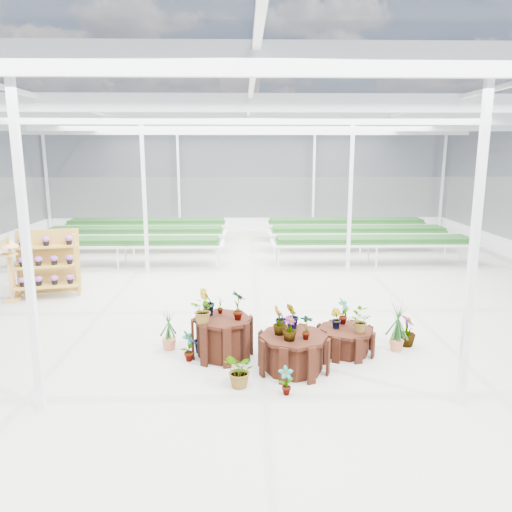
{
  "coord_description": "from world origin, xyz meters",
  "views": [
    {
      "loc": [
        -0.11,
        -10.55,
        3.57
      ],
      "look_at": [
        0.15,
        0.21,
        1.3
      ],
      "focal_mm": 35.0,
      "sensor_mm": 36.0,
      "label": 1
    }
  ],
  "objects_px": {
    "plinth_mid": "(293,353)",
    "plinth_low": "(345,341)",
    "plinth_tall": "(222,337)",
    "shelf_rack": "(47,264)",
    "bird_table": "(9,270)"
  },
  "relations": [
    {
      "from": "plinth_tall",
      "to": "plinth_low",
      "type": "bearing_deg",
      "value": 2.6
    },
    {
      "from": "plinth_mid",
      "to": "shelf_rack",
      "type": "relative_size",
      "value": 0.71
    },
    {
      "from": "plinth_tall",
      "to": "plinth_low",
      "type": "relative_size",
      "value": 1.03
    },
    {
      "from": "plinth_low",
      "to": "shelf_rack",
      "type": "distance_m",
      "value": 7.74
    },
    {
      "from": "plinth_low",
      "to": "bird_table",
      "type": "distance_m",
      "value": 8.13
    },
    {
      "from": "plinth_mid",
      "to": "plinth_low",
      "type": "relative_size",
      "value": 1.14
    },
    {
      "from": "plinth_low",
      "to": "plinth_mid",
      "type": "bearing_deg",
      "value": -145.01
    },
    {
      "from": "plinth_tall",
      "to": "bird_table",
      "type": "bearing_deg",
      "value": 147.03
    },
    {
      "from": "plinth_mid",
      "to": "plinth_low",
      "type": "xyz_separation_m",
      "value": [
        1.0,
        0.7,
        -0.08
      ]
    },
    {
      "from": "shelf_rack",
      "to": "bird_table",
      "type": "height_order",
      "value": "shelf_rack"
    },
    {
      "from": "plinth_tall",
      "to": "plinth_low",
      "type": "height_order",
      "value": "plinth_tall"
    },
    {
      "from": "shelf_rack",
      "to": "bird_table",
      "type": "distance_m",
      "value": 0.86
    },
    {
      "from": "plinth_tall",
      "to": "plinth_mid",
      "type": "bearing_deg",
      "value": -26.57
    },
    {
      "from": "plinth_mid",
      "to": "shelf_rack",
      "type": "distance_m",
      "value": 7.29
    },
    {
      "from": "plinth_mid",
      "to": "plinth_tall",
      "type": "bearing_deg",
      "value": 153.43
    }
  ]
}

